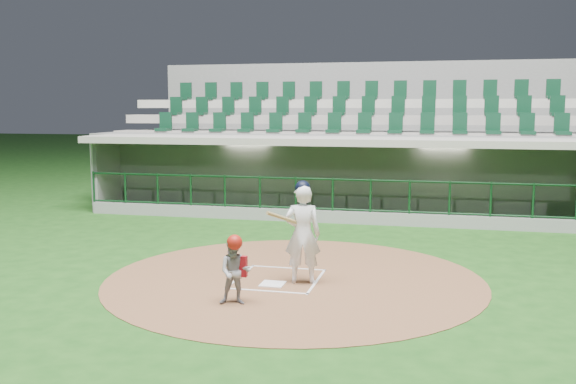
% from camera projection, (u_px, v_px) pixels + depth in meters
% --- Properties ---
extents(ground, '(120.00, 120.00, 0.00)m').
position_uv_depth(ground, '(282.00, 276.00, 12.50)').
color(ground, '#184413').
rests_on(ground, ground).
extents(dirt_circle, '(7.20, 7.20, 0.01)m').
position_uv_depth(dirt_circle, '(294.00, 279.00, 12.24)').
color(dirt_circle, brown).
rests_on(dirt_circle, ground).
extents(home_plate, '(0.43, 0.43, 0.02)m').
position_uv_depth(home_plate, '(273.00, 284.00, 11.82)').
color(home_plate, white).
rests_on(home_plate, dirt_circle).
extents(batter_box_chalk, '(1.55, 1.80, 0.01)m').
position_uv_depth(batter_box_chalk, '(278.00, 279.00, 12.21)').
color(batter_box_chalk, silver).
rests_on(batter_box_chalk, ground).
extents(dugout_structure, '(16.40, 3.70, 3.00)m').
position_uv_depth(dugout_structure, '(347.00, 182.00, 19.91)').
color(dugout_structure, gray).
rests_on(dugout_structure, ground).
extents(seating_deck, '(17.00, 6.72, 5.15)m').
position_uv_depth(seating_deck, '(356.00, 160.00, 22.83)').
color(seating_deck, slate).
rests_on(seating_deck, ground).
extents(batter, '(0.91, 0.92, 1.92)m').
position_uv_depth(batter, '(302.00, 232.00, 11.83)').
color(batter, white).
rests_on(batter, dirt_circle).
extents(catcher, '(0.61, 0.52, 1.17)m').
position_uv_depth(catcher, '(235.00, 270.00, 10.59)').
color(catcher, '#95959A').
rests_on(catcher, dirt_circle).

